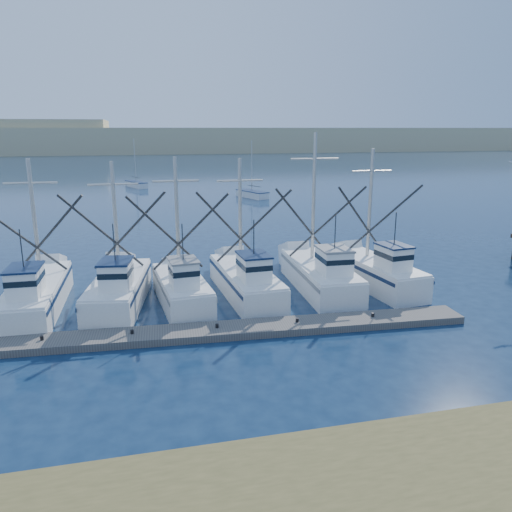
# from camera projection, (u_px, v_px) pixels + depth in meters

# --- Properties ---
(ground) EXTENTS (500.00, 500.00, 0.00)m
(ground) POSITION_uv_depth(u_px,v_px,m) (387.00, 379.00, 19.93)
(ground) COLOR #0D1F39
(ground) RESTS_ON ground
(floating_dock) EXTENTS (27.27, 3.23, 0.36)m
(floating_dock) POSITION_uv_depth(u_px,v_px,m) (196.00, 333.00, 23.97)
(floating_dock) COLOR #5E5954
(floating_dock) RESTS_ON ground
(dune_ridge) EXTENTS (360.00, 60.00, 10.00)m
(dune_ridge) POSITION_uv_depth(u_px,v_px,m) (156.00, 140.00, 216.55)
(dune_ridge) COLOR tan
(dune_ridge) RESTS_ON ground
(trawler_fleet) EXTENTS (27.13, 9.15, 9.50)m
(trawler_fleet) POSITION_uv_depth(u_px,v_px,m) (195.00, 285.00, 28.63)
(trawler_fleet) COLOR white
(trawler_fleet) RESTS_ON ground
(sailboat_near) EXTENTS (3.87, 6.03, 8.10)m
(sailboat_near) POSITION_uv_depth(u_px,v_px,m) (252.00, 194.00, 72.02)
(sailboat_near) COLOR white
(sailboat_near) RESTS_ON ground
(sailboat_far) EXTENTS (3.76, 6.20, 8.10)m
(sailboat_far) POSITION_uv_depth(u_px,v_px,m) (136.00, 184.00, 84.58)
(sailboat_far) COLOR white
(sailboat_far) RESTS_ON ground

